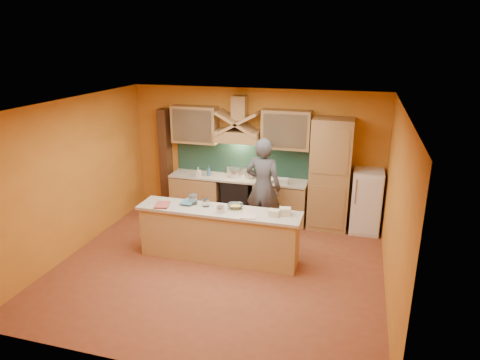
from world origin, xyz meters
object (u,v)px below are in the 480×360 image
(person, at_px, (263,187))
(kitchen_scale, at_px, (220,210))
(stove, at_px, (238,198))
(mixing_bowl, at_px, (235,206))
(fridge, at_px, (366,201))

(person, bearing_deg, kitchen_scale, 80.62)
(person, bearing_deg, stove, -34.66)
(mixing_bowl, bearing_deg, person, 76.86)
(mixing_bowl, bearing_deg, kitchen_scale, -123.35)
(person, bearing_deg, fridge, -152.97)
(stove, xyz_separation_m, kitchen_scale, (0.28, -2.03, 0.54))
(stove, bearing_deg, kitchen_scale, -82.12)
(stove, distance_m, kitchen_scale, 2.12)
(fridge, relative_size, kitchen_scale, 11.70)
(fridge, xyz_separation_m, kitchen_scale, (-2.42, -2.03, 0.34))
(stove, relative_size, fridge, 0.69)
(stove, xyz_separation_m, person, (0.72, -0.67, 0.54))
(stove, relative_size, kitchen_scale, 8.10)
(fridge, relative_size, mixing_bowl, 4.67)
(stove, relative_size, mixing_bowl, 3.23)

